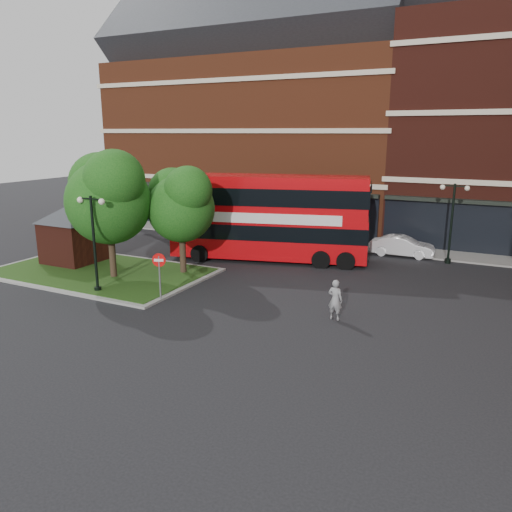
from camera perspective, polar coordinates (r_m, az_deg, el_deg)
The scene contains 15 objects.
ground at distance 23.54m, azimuth -8.15°, elevation -6.15°, with size 120.00×120.00×0.00m, color black.
pavement_far at distance 37.71m, azimuth 6.14°, elevation 1.70°, with size 44.00×3.00×0.12m, color slate.
terrace_far_left at distance 46.93m, azimuth 0.27°, elevation 12.73°, with size 26.00×12.00×14.00m, color brown.
traffic_island at distance 30.63m, azimuth -17.38°, elevation -1.76°, with size 12.60×7.60×0.15m.
kiosk at distance 32.92m, azimuth -20.26°, elevation 3.10°, with size 6.51×6.51×3.60m.
tree_island_west at distance 28.47m, azimuth -16.60°, elevation 6.86°, with size 5.40×4.71×7.21m.
tree_island_east at distance 28.57m, azimuth -8.64°, elevation 6.19°, with size 4.46×3.90×6.29m.
lamp_island at distance 26.34m, azimuth -18.04°, elevation 1.87°, with size 1.72×0.36×5.00m.
lamp_far_left at distance 34.71m, azimuth 8.21°, elevation 5.21°, with size 1.72×0.36×5.00m.
lamp_far_right at distance 33.12m, azimuth 21.47°, elevation 3.96°, with size 1.72×0.36×5.00m.
bus at distance 31.73m, azimuth 1.49°, elevation 5.04°, with size 12.71×5.87×4.74m.
woman at distance 22.19m, azimuth 9.05°, elevation -4.95°, with size 0.67×0.44×1.82m, color gray.
car_silver at distance 37.21m, azimuth 5.50°, elevation 2.69°, with size 1.85×4.61×1.57m, color #B5B6BD.
car_white at distance 34.50m, azimuth 16.38°, elevation 1.09°, with size 1.43×4.11×1.36m, color white.
no_entry_sign at distance 24.49m, azimuth -10.99°, elevation -1.27°, with size 0.64×0.28×2.40m.
Camera 1 is at (12.72, -18.09, 8.06)m, focal length 35.00 mm.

